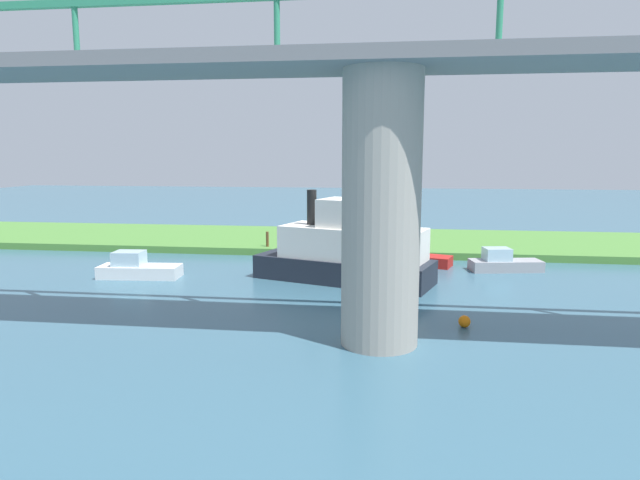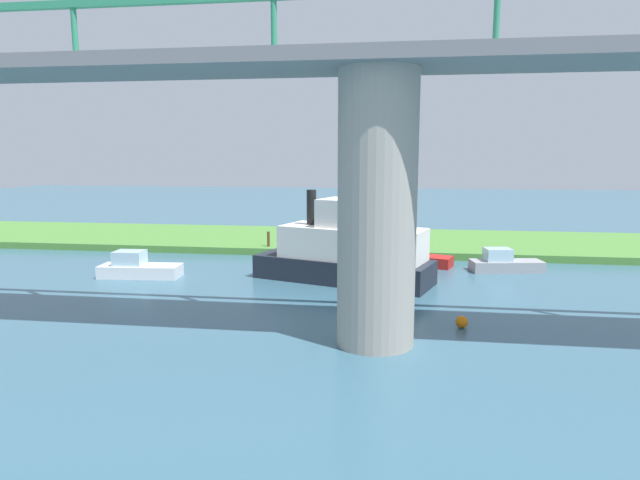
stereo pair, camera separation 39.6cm
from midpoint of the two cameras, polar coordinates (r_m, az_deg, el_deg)
ground_plane at (r=37.86m, az=2.68°, el=-1.87°), size 160.00×160.00×0.00m
grassy_bank at (r=43.71m, az=3.35°, el=-0.08°), size 80.00×12.00×0.50m
bridge_pylon at (r=20.08m, az=5.83°, el=3.03°), size 2.89×2.89×10.07m
bridge_span at (r=20.30m, az=6.09°, el=18.77°), size 59.31×4.30×3.25m
person_on_bank at (r=39.77m, az=-3.54°, el=0.40°), size 0.36×0.36×1.39m
mooring_post at (r=39.56m, az=-5.80°, el=0.09°), size 0.20×0.20×1.08m
motorboat_white at (r=30.56m, az=2.69°, el=-0.88°), size 10.51×6.32×5.10m
riverboat_paddlewheel at (r=33.52m, az=-18.84°, el=-2.80°), size 4.73×1.97×1.54m
motorboat_red at (r=35.91m, az=9.59°, el=-1.74°), size 4.57×2.84×1.44m
pontoon_yellow at (r=35.32m, az=18.29°, el=-2.26°), size 4.47×2.21×1.43m
marker_buoy at (r=23.56m, az=14.37°, el=-8.23°), size 0.50×0.50×0.50m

